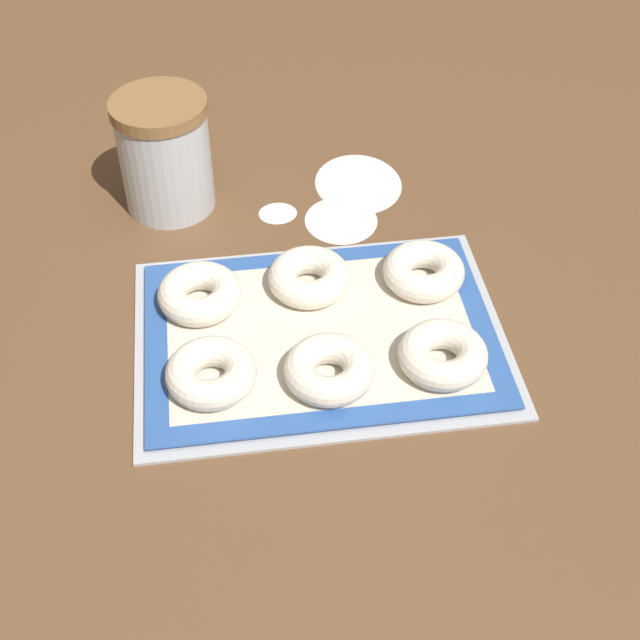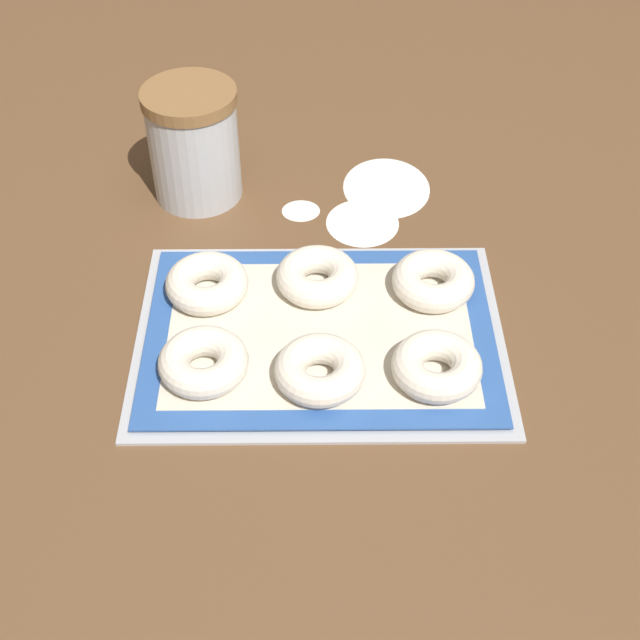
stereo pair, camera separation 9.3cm
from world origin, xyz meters
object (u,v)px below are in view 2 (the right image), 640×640
bagel_front_left (204,362)px  bagel_front_center (320,370)px  baking_tray (320,335)px  flour_canister (194,144)px  bagel_back_left (207,283)px  bagel_back_center (317,277)px  bagel_front_right (437,366)px  bagel_back_right (433,281)px

bagel_front_left → bagel_front_center: same height
baking_tray → flour_canister: bearing=120.2°
baking_tray → bagel_front_left: bagel_front_left is taller
bagel_front_center → bagel_back_left: size_ratio=1.00×
baking_tray → bagel_back_center: bearing=92.1°
flour_canister → bagel_front_left: bearing=-83.8°
bagel_front_right → bagel_back_center: (-0.13, 0.14, 0.00)m
baking_tray → bagel_back_right: (0.13, 0.06, 0.02)m
bagel_front_center → bagel_front_right: same height
bagel_back_center → bagel_back_right: bearing=-3.5°
bagel_front_right → bagel_back_center: size_ratio=1.00×
baking_tray → bagel_front_left: (-0.12, -0.06, 0.02)m
bagel_back_center → bagel_back_right: same height
baking_tray → bagel_front_right: (0.12, -0.07, 0.02)m
bagel_front_left → bagel_back_left: 0.12m
bagel_front_center → bagel_front_right: bearing=2.1°
bagel_front_left → bagel_back_right: (0.26, 0.13, 0.00)m
bagel_front_center → bagel_back_left: (-0.13, 0.14, 0.00)m
baking_tray → bagel_back_left: (-0.13, 0.06, 0.02)m
bagel_front_left → bagel_back_right: size_ratio=1.00×
bagel_back_right → baking_tray: bearing=-154.1°
bagel_back_center → bagel_front_right: bearing=-48.8°
bagel_back_center → baking_tray: bearing=-87.9°
bagel_front_left → bagel_back_center: bearing=48.1°
bagel_back_left → bagel_back_center: 0.13m
bagel_back_center → bagel_front_left: bearing=-131.9°
bagel_front_center → bagel_back_center: (-0.00, 0.15, 0.00)m
bagel_front_center → baking_tray: bearing=89.5°
bagel_back_left → flour_canister: flour_canister is taller
bagel_front_left → bagel_front_right: 0.25m
baking_tray → flour_canister: (-0.16, 0.28, 0.07)m
bagel_front_center → bagel_back_right: same height
baking_tray → bagel_back_center: 0.08m
bagel_front_right → flour_canister: bearing=129.3°
bagel_back_left → bagel_back_right: bearing=0.5°
bagel_back_left → bagel_front_center: bearing=-46.5°
bagel_back_right → bagel_back_left: bearing=-179.5°
bagel_front_left → flour_canister: bearing=96.2°
bagel_front_center → bagel_back_left: bearing=133.5°
bagel_front_center → bagel_back_left: 0.19m
bagel_front_right → bagel_back_right: bearing=85.9°
baking_tray → bagel_back_right: 0.15m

